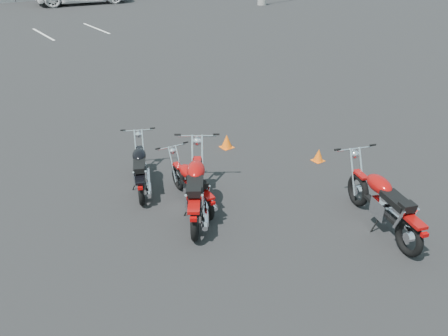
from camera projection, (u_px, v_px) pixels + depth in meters
ground at (234, 213)px, 8.35m from camera, size 120.00×120.00×0.00m
motorcycle_front_red at (197, 189)px, 8.11m from camera, size 1.72×2.18×1.16m
motorcycle_second_black at (141, 169)px, 9.00m from camera, size 1.20×1.89×0.96m
motorcycle_third_red at (192, 185)px, 8.46m from camera, size 0.72×1.87×0.91m
motorcycle_rear_red at (384, 203)px, 7.70m from camera, size 1.25×2.27×1.13m
training_cone_near at (227, 141)px, 10.87m from camera, size 0.29×0.29×0.34m
training_cone_far at (318, 155)px, 10.22m from camera, size 0.25×0.25×0.30m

